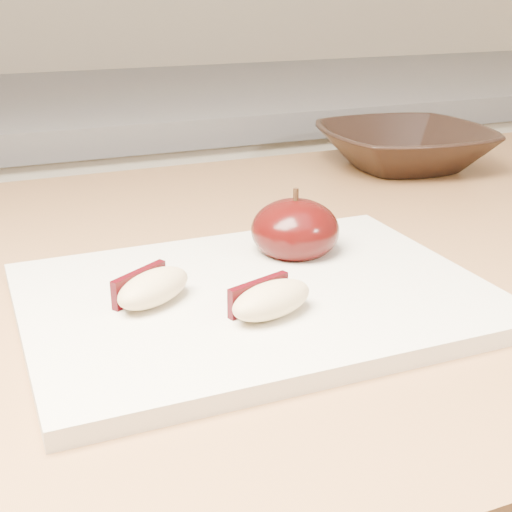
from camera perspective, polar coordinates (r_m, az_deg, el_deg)
name	(u,v)px	position (r m, az deg, el deg)	size (l,w,h in m)	color
back_cabinet	(81,349)	(1.38, -13.85, -7.22)	(2.40, 0.62, 0.94)	silver
cutting_board	(256,298)	(0.50, 0.00, -3.35)	(0.32, 0.23, 0.01)	silver
apple_half	(295,230)	(0.56, 3.15, 2.09)	(0.07, 0.07, 0.06)	black
apple_wedge_a	(152,287)	(0.48, -8.33, -2.50)	(0.07, 0.06, 0.02)	#CDB382
apple_wedge_b	(270,299)	(0.46, 1.14, -3.48)	(0.07, 0.05, 0.02)	#CDB382
bowl	(404,147)	(0.89, 11.74, 8.52)	(0.20, 0.20, 0.05)	black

